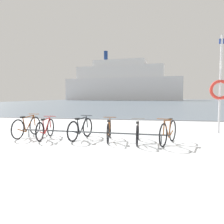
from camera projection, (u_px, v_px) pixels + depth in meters
The scene contains 10 objects.
ground at pixel (140, 102), 57.15m from camera, with size 80.00×132.00×0.08m.
bike_rack at pixel (90, 132), 7.32m from camera, with size 5.30×0.42×0.31m.
bicycle_0 at pixel (27, 127), 7.97m from camera, with size 0.46×1.74×0.83m.
bicycle_1 at pixel (46, 129), 7.60m from camera, with size 0.46×1.65×0.78m.
bicycle_2 at pixel (81, 129), 7.53m from camera, with size 0.54×1.65×0.81m.
bicycle_3 at pixel (109, 130), 7.27m from camera, with size 0.46×1.67×0.77m.
bicycle_4 at pixel (138, 132), 6.95m from camera, with size 0.46×1.72×0.75m.
bicycle_5 at pixel (168, 132), 6.72m from camera, with size 0.72×1.59×0.84m.
rescue_post at pixel (220, 88), 8.60m from camera, with size 0.80×0.12×3.95m.
ferry_ship at pixel (121, 84), 89.61m from camera, with size 49.31×15.27×20.87m.
Camera 1 is at (1.77, -3.76, 1.50)m, focal length 34.19 mm.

